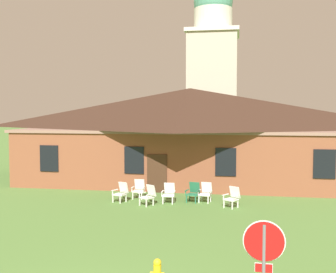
{
  "coord_description": "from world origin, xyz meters",
  "views": [
    {
      "loc": [
        3.15,
        -7.77,
        4.45
      ],
      "look_at": [
        0.35,
        8.69,
        3.43
      ],
      "focal_mm": 44.36,
      "sensor_mm": 36.0,
      "label": 1
    }
  ],
  "objects_px": {
    "lawn_chair_left_end": "(148,195)",
    "lawn_chair_under_eave": "(233,197)",
    "stop_sign": "(264,257)",
    "lawn_chair_far_side": "(206,192)",
    "lawn_chair_right_end": "(193,192)",
    "lawn_chair_near_door": "(139,189)",
    "lawn_chair_by_porch": "(121,192)",
    "lawn_chair_middle": "(169,193)"
  },
  "relations": [
    {
      "from": "stop_sign",
      "to": "lawn_chair_middle",
      "type": "relative_size",
      "value": 2.48
    },
    {
      "from": "lawn_chair_right_end",
      "to": "lawn_chair_under_eave",
      "type": "xyz_separation_m",
      "value": [
        1.91,
        -0.86,
        0.0
      ]
    },
    {
      "from": "lawn_chair_near_door",
      "to": "lawn_chair_left_end",
      "type": "xyz_separation_m",
      "value": [
        0.82,
        -1.46,
        0.0
      ]
    },
    {
      "from": "stop_sign",
      "to": "lawn_chair_right_end",
      "type": "distance_m",
      "value": 12.45
    },
    {
      "from": "lawn_chair_by_porch",
      "to": "lawn_chair_near_door",
      "type": "distance_m",
      "value": 1.17
    },
    {
      "from": "lawn_chair_by_porch",
      "to": "lawn_chair_far_side",
      "type": "relative_size",
      "value": 1.0
    },
    {
      "from": "stop_sign",
      "to": "lawn_chair_middle",
      "type": "distance_m",
      "value": 12.37
    },
    {
      "from": "lawn_chair_near_door",
      "to": "lawn_chair_right_end",
      "type": "height_order",
      "value": "same"
    },
    {
      "from": "stop_sign",
      "to": "lawn_chair_right_end",
      "type": "xyz_separation_m",
      "value": [
        -2.65,
        12.11,
        -1.18
      ]
    },
    {
      "from": "lawn_chair_far_side",
      "to": "lawn_chair_right_end",
      "type": "bearing_deg",
      "value": -172.29
    },
    {
      "from": "lawn_chair_left_end",
      "to": "stop_sign",
      "type": "bearing_deg",
      "value": -67.01
    },
    {
      "from": "lawn_chair_by_porch",
      "to": "lawn_chair_left_end",
      "type": "bearing_deg",
      "value": -18.53
    },
    {
      "from": "lawn_chair_left_end",
      "to": "lawn_chair_middle",
      "type": "xyz_separation_m",
      "value": [
        0.87,
        0.69,
        0.0
      ]
    },
    {
      "from": "lawn_chair_near_door",
      "to": "lawn_chair_far_side",
      "type": "relative_size",
      "value": 1.0
    },
    {
      "from": "lawn_chair_near_door",
      "to": "lawn_chair_far_side",
      "type": "xyz_separation_m",
      "value": [
        3.43,
        -0.29,
        0.0
      ]
    },
    {
      "from": "lawn_chair_near_door",
      "to": "lawn_chair_right_end",
      "type": "distance_m",
      "value": 2.87
    },
    {
      "from": "lawn_chair_near_door",
      "to": "lawn_chair_middle",
      "type": "xyz_separation_m",
      "value": [
        1.69,
        -0.77,
        0.0
      ]
    },
    {
      "from": "lawn_chair_by_porch",
      "to": "lawn_chair_left_end",
      "type": "distance_m",
      "value": 1.56
    },
    {
      "from": "lawn_chair_under_eave",
      "to": "lawn_chair_right_end",
      "type": "bearing_deg",
      "value": 155.83
    },
    {
      "from": "stop_sign",
      "to": "lawn_chair_near_door",
      "type": "xyz_separation_m",
      "value": [
        -5.5,
        12.48,
        -1.18
      ]
    },
    {
      "from": "lawn_chair_left_end",
      "to": "lawn_chair_under_eave",
      "type": "relative_size",
      "value": 1.0
    },
    {
      "from": "lawn_chair_by_porch",
      "to": "lawn_chair_middle",
      "type": "relative_size",
      "value": 1.0
    },
    {
      "from": "stop_sign",
      "to": "lawn_chair_under_eave",
      "type": "bearing_deg",
      "value": 93.78
    },
    {
      "from": "lawn_chair_near_door",
      "to": "lawn_chair_right_end",
      "type": "bearing_deg",
      "value": -7.51
    },
    {
      "from": "lawn_chair_middle",
      "to": "lawn_chair_far_side",
      "type": "bearing_deg",
      "value": 15.35
    },
    {
      "from": "lawn_chair_under_eave",
      "to": "lawn_chair_left_end",
      "type": "bearing_deg",
      "value": -176.68
    },
    {
      "from": "stop_sign",
      "to": "lawn_chair_left_end",
      "type": "xyz_separation_m",
      "value": [
        -4.68,
        11.02,
        -1.18
      ]
    },
    {
      "from": "lawn_chair_right_end",
      "to": "lawn_chair_under_eave",
      "type": "distance_m",
      "value": 2.09
    },
    {
      "from": "lawn_chair_right_end",
      "to": "lawn_chair_far_side",
      "type": "height_order",
      "value": "same"
    },
    {
      "from": "lawn_chair_left_end",
      "to": "lawn_chair_right_end",
      "type": "relative_size",
      "value": 1.0
    },
    {
      "from": "lawn_chair_near_door",
      "to": "lawn_chair_left_end",
      "type": "height_order",
      "value": "same"
    },
    {
      "from": "lawn_chair_middle",
      "to": "lawn_chair_far_side",
      "type": "relative_size",
      "value": 1.0
    },
    {
      "from": "lawn_chair_left_end",
      "to": "lawn_chair_under_eave",
      "type": "distance_m",
      "value": 3.94
    },
    {
      "from": "stop_sign",
      "to": "lawn_chair_left_end",
      "type": "bearing_deg",
      "value": 112.99
    },
    {
      "from": "lawn_chair_middle",
      "to": "lawn_chair_near_door",
      "type": "bearing_deg",
      "value": 155.39
    },
    {
      "from": "stop_sign",
      "to": "lawn_chair_far_side",
      "type": "xyz_separation_m",
      "value": [
        -2.06,
        12.19,
        -1.18
      ]
    },
    {
      "from": "stop_sign",
      "to": "lawn_chair_under_eave",
      "type": "height_order",
      "value": "stop_sign"
    },
    {
      "from": "stop_sign",
      "to": "lawn_chair_near_door",
      "type": "distance_m",
      "value": 13.69
    },
    {
      "from": "stop_sign",
      "to": "lawn_chair_left_end",
      "type": "distance_m",
      "value": 12.03
    },
    {
      "from": "lawn_chair_right_end",
      "to": "stop_sign",
      "type": "bearing_deg",
      "value": -77.64
    },
    {
      "from": "stop_sign",
      "to": "lawn_chair_near_door",
      "type": "relative_size",
      "value": 2.48
    },
    {
      "from": "lawn_chair_middle",
      "to": "lawn_chair_right_end",
      "type": "relative_size",
      "value": 1.0
    }
  ]
}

